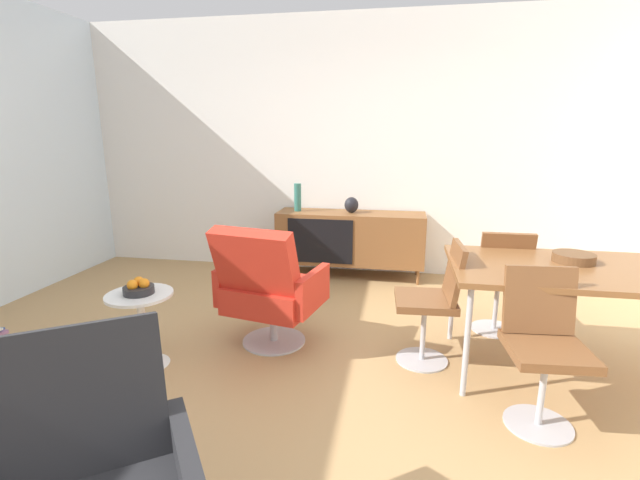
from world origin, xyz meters
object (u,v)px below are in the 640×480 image
(wooden_bowl_on_table, at_px, (574,258))
(side_table_round, at_px, (142,321))
(lounge_chair_red, at_px, (268,287))
(dining_chair_front_left, at_px, (543,342))
(vase_sculptural_dark, at_px, (298,197))
(dining_chair_near_window, at_px, (434,298))
(sideboard, at_px, (350,238))
(dining_table, at_px, (581,274))
(fruit_bowl, at_px, (139,288))
(dining_chair_back_left, at_px, (501,277))
(vase_cobalt, at_px, (351,205))

(wooden_bowl_on_table, distance_m, side_table_round, 2.91)
(lounge_chair_red, bearing_deg, dining_chair_front_left, -18.92)
(vase_sculptural_dark, height_order, dining_chair_near_window, vase_sculptural_dark)
(sideboard, height_order, side_table_round, sideboard)
(side_table_round, bearing_deg, dining_chair_near_window, 11.44)
(wooden_bowl_on_table, bearing_deg, vase_sculptural_dark, 142.95)
(wooden_bowl_on_table, relative_size, side_table_round, 0.50)
(dining_chair_near_window, bearing_deg, dining_chair_front_left, -46.47)
(sideboard, bearing_deg, wooden_bowl_on_table, -45.61)
(dining_table, bearing_deg, dining_chair_near_window, 179.78)
(sideboard, bearing_deg, dining_table, -47.32)
(dining_chair_front_left, xyz_separation_m, fruit_bowl, (-2.49, 0.17, 0.09))
(dining_chair_near_window, xyz_separation_m, dining_chair_back_left, (0.54, 0.56, 0.00))
(dining_chair_back_left, bearing_deg, fruit_bowl, -159.13)
(wooden_bowl_on_table, distance_m, dining_chair_front_left, 0.82)
(vase_cobalt, relative_size, lounge_chair_red, 0.18)
(vase_sculptural_dark, distance_m, dining_chair_back_left, 2.32)
(vase_sculptural_dark, bearing_deg, vase_cobalt, 0.00)
(sideboard, bearing_deg, lounge_chair_red, -102.73)
(wooden_bowl_on_table, relative_size, dining_chair_near_window, 0.30)
(vase_cobalt, xyz_separation_m, side_table_round, (-1.18, -2.20, -0.48))
(fruit_bowl, bearing_deg, dining_chair_back_left, 20.87)
(dining_chair_front_left, height_order, lounge_chair_red, lounge_chair_red)
(dining_table, bearing_deg, sideboard, 132.68)
(sideboard, bearing_deg, dining_chair_front_left, -60.97)
(vase_sculptural_dark, bearing_deg, dining_chair_front_left, -51.26)
(wooden_bowl_on_table, bearing_deg, dining_chair_near_window, -172.65)
(dining_table, relative_size, wooden_bowl_on_table, 6.15)
(lounge_chair_red, bearing_deg, fruit_bowl, -151.32)
(wooden_bowl_on_table, height_order, dining_chair_back_left, dining_chair_back_left)
(vase_sculptural_dark, xyz_separation_m, side_table_round, (-0.58, -2.20, -0.55))
(dining_chair_front_left, bearing_deg, fruit_bowl, 176.12)
(dining_chair_back_left, distance_m, lounge_chair_red, 1.80)
(sideboard, bearing_deg, fruit_bowl, -118.00)
(wooden_bowl_on_table, distance_m, dining_chair_back_left, 0.63)
(dining_chair_back_left, distance_m, side_table_round, 2.67)
(sideboard, xyz_separation_m, vase_sculptural_dark, (-0.59, 0.00, 0.43))
(lounge_chair_red, bearing_deg, side_table_round, -151.27)
(side_table_round, bearing_deg, dining_chair_back_left, 20.88)
(vase_cobalt, bearing_deg, dining_chair_front_left, -61.14)
(sideboard, distance_m, dining_table, 2.48)
(vase_sculptural_dark, height_order, dining_chair_front_left, vase_sculptural_dark)
(wooden_bowl_on_table, bearing_deg, fruit_bowl, -169.84)
(dining_table, bearing_deg, dining_chair_back_left, 122.04)
(sideboard, distance_m, dining_chair_back_left, 1.82)
(vase_cobalt, xyz_separation_m, wooden_bowl_on_table, (1.65, -1.70, -0.03))
(sideboard, distance_m, side_table_round, 2.50)
(vase_cobalt, height_order, dining_table, vase_cobalt)
(lounge_chair_red, bearing_deg, wooden_bowl_on_table, 2.41)
(vase_sculptural_dark, bearing_deg, dining_table, -38.76)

